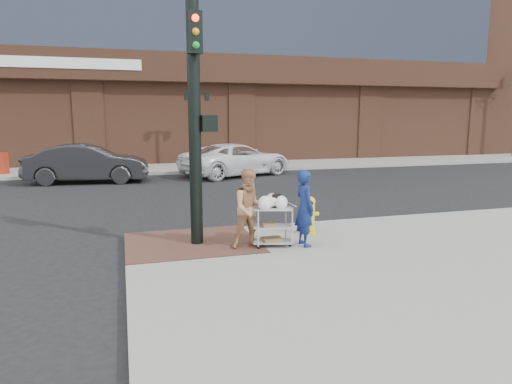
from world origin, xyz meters
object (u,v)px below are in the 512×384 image
object	(u,v)px
lamp_post	(197,120)
sedan_dark	(87,163)
minivan_white	(237,160)
utility_cart	(272,223)
traffic_signal_pole	(196,117)
woman_blue	(305,208)
pedestrian_tan	(251,209)
fire_hydrant	(310,215)

from	to	relation	value
lamp_post	sedan_dark	bearing A→B (deg)	-144.83
sedan_dark	minivan_white	distance (m)	6.79
lamp_post	utility_cart	bearing A→B (deg)	-93.65
traffic_signal_pole	sedan_dark	world-z (taller)	traffic_signal_pole
woman_blue	pedestrian_tan	size ratio (longest dim) A/B	0.98
lamp_post	sedan_dark	distance (m)	6.86
fire_hydrant	traffic_signal_pole	bearing A→B (deg)	-178.05
lamp_post	pedestrian_tan	size ratio (longest dim) A/B	2.43
minivan_white	utility_cart	size ratio (longest dim) A/B	5.08
minivan_white	utility_cart	xyz separation A→B (m)	(-2.36, -12.56, -0.13)
pedestrian_tan	utility_cart	xyz separation A→B (m)	(0.47, -0.01, -0.32)
woman_blue	minivan_white	distance (m)	12.82
pedestrian_tan	minivan_white	world-z (taller)	pedestrian_tan
pedestrian_tan	utility_cart	bearing A→B (deg)	-3.65
pedestrian_tan	utility_cart	size ratio (longest dim) A/B	1.49
utility_cart	fire_hydrant	world-z (taller)	utility_cart
woman_blue	fire_hydrant	distance (m)	1.04
pedestrian_tan	fire_hydrant	distance (m)	1.80
traffic_signal_pole	sedan_dark	bearing A→B (deg)	104.44
traffic_signal_pole	woman_blue	bearing A→B (deg)	-19.47
lamp_post	woman_blue	bearing A→B (deg)	-91.25
lamp_post	utility_cart	distance (m)	15.98
woman_blue	sedan_dark	bearing A→B (deg)	19.04
lamp_post	sedan_dark	xyz separation A→B (m)	(-5.42, -3.82, -1.78)
pedestrian_tan	utility_cart	distance (m)	0.57
traffic_signal_pole	pedestrian_tan	distance (m)	2.19
minivan_white	pedestrian_tan	bearing A→B (deg)	144.69
utility_cart	woman_blue	bearing A→B (deg)	-12.86
woman_blue	pedestrian_tan	xyz separation A→B (m)	(-1.13, 0.16, 0.02)
lamp_post	sedan_dark	world-z (taller)	lamp_post
lamp_post	pedestrian_tan	xyz separation A→B (m)	(-1.48, -15.82, -1.65)
pedestrian_tan	sedan_dark	size ratio (longest dim) A/B	0.32
minivan_white	fire_hydrant	world-z (taller)	minivan_white
lamp_post	traffic_signal_pole	xyz separation A→B (m)	(-2.48, -15.23, 0.21)
pedestrian_tan	minivan_white	xyz separation A→B (m)	(2.83, 12.55, -0.20)
traffic_signal_pole	minivan_white	distance (m)	12.72
traffic_signal_pole	fire_hydrant	world-z (taller)	traffic_signal_pole
minivan_white	woman_blue	bearing A→B (deg)	149.78
woman_blue	lamp_post	bearing A→B (deg)	-4.82
utility_cart	fire_hydrant	bearing A→B (deg)	30.98
minivan_white	utility_cart	world-z (taller)	minivan_white
traffic_signal_pole	fire_hydrant	bearing A→B (deg)	1.95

